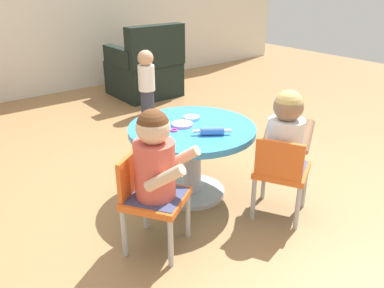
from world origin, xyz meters
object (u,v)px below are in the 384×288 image
Objects in this scene: craft_scissors at (156,140)px; child_chair_left at (150,196)px; seated_child_right at (286,133)px; toddler_standing at (147,81)px; child_chair_right at (281,171)px; seated_child_left at (155,158)px; craft_table at (192,145)px; rolling_pin at (212,131)px; armchair_dark at (146,70)px.

child_chair_left is at bearing -130.77° from craft_scissors.
seated_child_right is 2.11m from toddler_standing.
seated_child_right is at bearing 28.36° from child_chair_right.
craft_scissors is at bearing 49.23° from child_chair_left.
child_chair_right is (0.74, -0.21, -0.23)m from seated_child_left.
craft_table is 5.72× the size of craft_scissors.
craft_scissors is at bearing 138.91° from child_chair_right.
child_chair_left is 2.68× the size of rolling_pin.
rolling_pin is at bearing 11.11° from child_chair_left.
seated_child_right is 0.75m from craft_scissors.
seated_child_right is 0.43m from rolling_pin.
child_chair_left is 0.80m from child_chair_right.
seated_child_left is 0.51m from rolling_pin.
craft_scissors is (-1.31, -2.20, 0.18)m from armchair_dark.
toddler_standing is 1.87m from craft_scissors.
toddler_standing is at bearing 69.90° from rolling_pin.
seated_child_left is 2.20m from toddler_standing.
rolling_pin is (-0.64, -1.74, 0.15)m from toddler_standing.
craft_table is 1.51× the size of child_chair_left.
child_chair_right is 0.63× the size of armchair_dark.
toddler_standing reaches higher than craft_table.
seated_child_left is 3.60× the size of craft_scissors.
armchair_dark reaches higher than rolling_pin.
seated_child_left is at bearing 164.06° from child_chair_right.
seated_child_right is (0.28, -0.51, 0.17)m from craft_table.
child_chair_left is 0.63× the size of armchair_dark.
child_chair_left is at bearing 164.17° from seated_child_right.
craft_scissors is (0.18, 0.27, -0.04)m from seated_child_left.
rolling_pin is 0.34m from craft_scissors.
craft_table is 0.61m from seated_child_right.
seated_child_left is at bearing -57.23° from child_chair_left.
seated_child_left and seated_child_right have the same top height.
child_chair_right is at bearing -54.98° from rolling_pin.
seated_child_left is 0.60× the size of armchair_dark.
armchair_dark is at bearing 64.94° from craft_table.
seated_child_left reaches higher than craft_scissors.
craft_table is 2.37m from armchair_dark.
seated_child_left is at bearing 166.07° from seated_child_right.
child_chair_right is (0.25, -0.53, -0.05)m from craft_table.
craft_scissors is (-0.95, -1.61, 0.13)m from toddler_standing.
armchair_dark reaches higher than craft_scissors.
child_chair_left is 2.18m from toddler_standing.
child_chair_right is 3.78× the size of craft_scissors.
armchair_dark is 4.24× the size of rolling_pin.
seated_child_left is (0.02, -0.03, 0.23)m from child_chair_left.
seated_child_left is at bearing -124.08° from craft_scissors.
child_chair_left is 1.05× the size of seated_child_left.
craft_scissors is (-0.31, -0.05, 0.13)m from craft_table.
craft_scissors is at bearing -120.57° from toddler_standing.
craft_table is 0.59m from child_chair_right.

